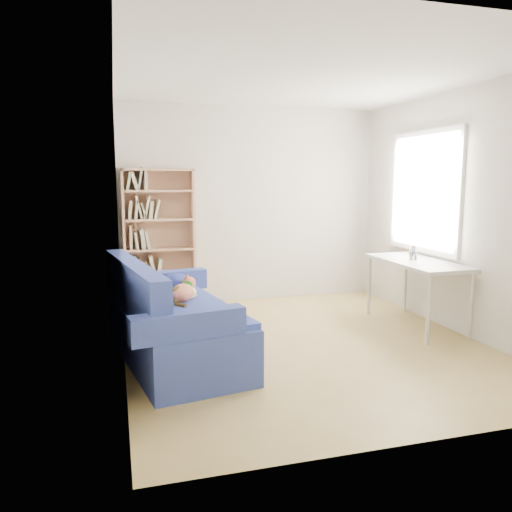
{
  "coord_description": "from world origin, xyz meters",
  "views": [
    {
      "loc": [
        -1.78,
        -4.53,
        1.63
      ],
      "look_at": [
        -0.38,
        0.43,
        0.85
      ],
      "focal_mm": 35.0,
      "sensor_mm": 36.0,
      "label": 1
    }
  ],
  "objects_px": {
    "desk": "(417,267)",
    "sofa": "(171,323)",
    "pen_cup": "(413,254)",
    "bookshelf": "(159,245)"
  },
  "relations": [
    {
      "from": "desk",
      "to": "pen_cup",
      "type": "height_order",
      "value": "pen_cup"
    },
    {
      "from": "bookshelf",
      "to": "sofa",
      "type": "bearing_deg",
      "value": -92.3
    },
    {
      "from": "sofa",
      "to": "pen_cup",
      "type": "bearing_deg",
      "value": -2.0
    },
    {
      "from": "sofa",
      "to": "pen_cup",
      "type": "relative_size",
      "value": 12.05
    },
    {
      "from": "sofa",
      "to": "pen_cup",
      "type": "distance_m",
      "value": 2.82
    },
    {
      "from": "bookshelf",
      "to": "desk",
      "type": "height_order",
      "value": "bookshelf"
    },
    {
      "from": "desk",
      "to": "pen_cup",
      "type": "distance_m",
      "value": 0.15
    },
    {
      "from": "bookshelf",
      "to": "desk",
      "type": "bearing_deg",
      "value": -30.87
    },
    {
      "from": "pen_cup",
      "to": "bookshelf",
      "type": "bearing_deg",
      "value": 150.3
    },
    {
      "from": "desk",
      "to": "sofa",
      "type": "bearing_deg",
      "value": -173.58
    }
  ]
}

